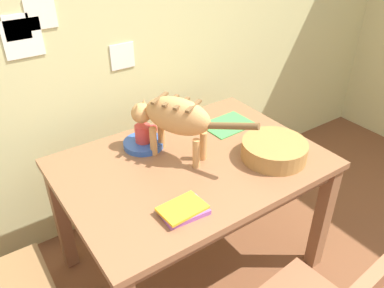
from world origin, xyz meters
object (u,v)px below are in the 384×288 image
object	(u,v)px
cat	(175,118)
coffee_mug	(144,133)
dining_table	(192,175)
saucer_bowl	(144,144)
wicker_basket	(274,150)
magazine	(228,125)
book_stack	(183,210)

from	to	relation	value
cat	coffee_mug	world-z (taller)	cat
dining_table	saucer_bowl	world-z (taller)	saucer_bowl
dining_table	cat	distance (m)	0.32
saucer_bowl	wicker_basket	distance (m)	0.67
dining_table	coffee_mug	size ratio (longest dim) A/B	10.09
magazine	book_stack	world-z (taller)	book_stack
saucer_bowl	book_stack	distance (m)	0.56
magazine	dining_table	bearing A→B (deg)	-156.98
saucer_bowl	book_stack	xyz separation A→B (m)	(-0.12, -0.55, 0.00)
dining_table	coffee_mug	distance (m)	0.33
wicker_basket	coffee_mug	bearing A→B (deg)	135.81
cat	saucer_bowl	world-z (taller)	cat
magazine	wicker_basket	bearing A→B (deg)	-96.31
saucer_bowl	dining_table	bearing A→B (deg)	-63.34
coffee_mug	dining_table	bearing A→B (deg)	-64.02
dining_table	coffee_mug	xyz separation A→B (m)	(-0.13, 0.26, 0.16)
cat	coffee_mug	bearing A→B (deg)	88.98
book_stack	wicker_basket	xyz separation A→B (m)	(0.60, 0.08, 0.03)
dining_table	cat	bearing A→B (deg)	114.28
cat	book_stack	xyz separation A→B (m)	(-0.20, -0.38, -0.20)
book_stack	wicker_basket	distance (m)	0.60
cat	magazine	world-z (taller)	cat
dining_table	wicker_basket	size ratio (longest dim) A/B	3.92
magazine	wicker_basket	world-z (taller)	wicker_basket
cat	saucer_bowl	xyz separation A→B (m)	(-0.09, 0.17, -0.20)
dining_table	wicker_basket	bearing A→B (deg)	-30.42
cat	saucer_bowl	size ratio (longest dim) A/B	2.84
cat	saucer_bowl	distance (m)	0.28
dining_table	wicker_basket	world-z (taller)	wicker_basket
cat	magazine	xyz separation A→B (m)	(0.42, 0.09, -0.21)
cat	book_stack	bearing A→B (deg)	-146.28
cat	wicker_basket	xyz separation A→B (m)	(0.39, -0.30, -0.17)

